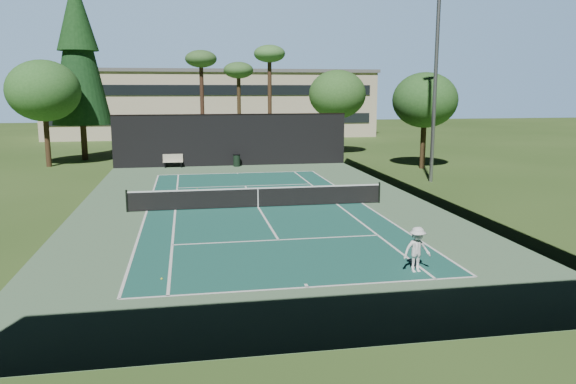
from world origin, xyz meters
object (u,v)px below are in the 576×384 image
tennis_ball_a (162,279)px  trash_bin (237,160)px  tennis_ball_c (246,190)px  park_bench (173,160)px  tennis_net (258,197)px  tennis_ball_b (255,199)px  player (417,250)px  tennis_ball_d (197,189)px

tennis_ball_a → trash_bin: bearing=79.8°
tennis_ball_c → park_bench: park_bench is taller
tennis_net → tennis_ball_b: bearing=87.3°
tennis_net → player: bearing=-70.9°
player → tennis_ball_a: size_ratio=21.51×
player → park_bench: 28.08m
tennis_net → tennis_ball_d: size_ratio=189.07×
park_bench → trash_bin: size_ratio=1.59×
tennis_ball_d → trash_bin: (3.21, 9.76, 0.44)m
tennis_ball_c → park_bench: 11.74m
tennis_ball_a → tennis_ball_d: 16.15m
tennis_ball_c → trash_bin: 10.59m
tennis_ball_b → tennis_ball_a: bearing=-109.5°
trash_bin → tennis_ball_a: bearing=-100.2°
tennis_ball_b → player: bearing=-74.3°
tennis_ball_c → park_bench: (-4.45, 10.86, 0.51)m
tennis_ball_d → tennis_ball_b: bearing=-49.5°
tennis_net → park_bench: tennis_net is taller
tennis_ball_d → tennis_ball_a: bearing=-95.1°
tennis_ball_a → tennis_ball_d: tennis_ball_a is taller
tennis_ball_a → park_bench: bearing=90.4°
tennis_ball_a → tennis_ball_b: 13.31m
tennis_net → player: (3.82, -11.03, 0.20)m
tennis_net → player: player is taller
tennis_ball_b → park_bench: bearing=108.9°
tennis_ball_a → tennis_ball_c: 15.86m
tennis_net → tennis_ball_a: size_ratio=184.10×
tennis_net → trash_bin: 15.49m
player → park_bench: size_ratio=1.00×
tennis_ball_d → park_bench: 10.19m
player → park_bench: player is taller
player → trash_bin: player is taller
player → tennis_ball_b: 13.74m
tennis_net → tennis_ball_b: 2.24m
player → tennis_ball_d: size_ratio=22.09×
tennis_net → tennis_ball_c: bearing=91.2°
tennis_ball_a → tennis_net: bearing=67.2°
tennis_ball_a → tennis_ball_b: tennis_ball_a is taller
tennis_net → tennis_ball_a: tennis_net is taller
tennis_net → tennis_ball_a: 11.25m
tennis_ball_d → trash_bin: bearing=71.8°
player → tennis_ball_d: 18.08m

